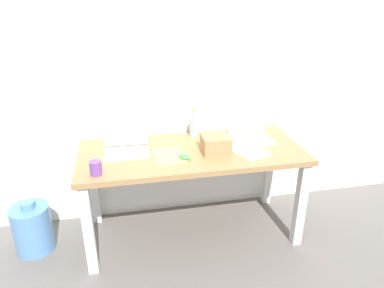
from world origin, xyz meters
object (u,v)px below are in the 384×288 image
object	(u,v)px
coffee_mug	(96,168)
water_cooler_jug	(33,228)
desk	(192,162)
laptop_left	(126,146)
beer_bottle	(194,127)
computer_mouse	(184,157)
laptop_right	(251,136)
cardboard_box	(216,144)

from	to	relation	value
coffee_mug	water_cooler_jug	xyz separation A→B (m)	(-0.55, 0.29, -0.61)
desk	laptop_left	world-z (taller)	laptop_left
beer_bottle	coffee_mug	xyz separation A→B (m)	(-0.77, -0.53, -0.04)
beer_bottle	computer_mouse	bearing A→B (deg)	-110.59
desk	coffee_mug	size ratio (longest dim) A/B	17.87
desk	water_cooler_jug	bearing A→B (deg)	178.54
beer_bottle	computer_mouse	world-z (taller)	beer_bottle
desk	beer_bottle	size ratio (longest dim) A/B	7.52
water_cooler_jug	computer_mouse	bearing A→B (deg)	-8.31
laptop_right	beer_bottle	size ratio (longest dim) A/B	1.57
laptop_left	cardboard_box	distance (m)	0.67
coffee_mug	beer_bottle	bearing A→B (deg)	34.71
laptop_left	computer_mouse	world-z (taller)	laptop_left
desk	laptop_right	bearing A→B (deg)	8.32
beer_bottle	desk	bearing A→B (deg)	-104.30
cardboard_box	water_cooler_jug	size ratio (longest dim) A/B	0.48
beer_bottle	cardboard_box	distance (m)	0.36
laptop_left	cardboard_box	size ratio (longest dim) A/B	1.63
computer_mouse	cardboard_box	distance (m)	0.26
laptop_left	cardboard_box	bearing A→B (deg)	-11.67
computer_mouse	cardboard_box	size ratio (longest dim) A/B	0.49
laptop_left	laptop_right	bearing A→B (deg)	0.62
water_cooler_jug	beer_bottle	bearing A→B (deg)	10.43
coffee_mug	laptop_right	bearing A→B (deg)	15.42
desk	water_cooler_jug	world-z (taller)	desk
cardboard_box	coffee_mug	distance (m)	0.88
desk	laptop_right	size ratio (longest dim) A/B	4.80
computer_mouse	coffee_mug	bearing A→B (deg)	160.53
laptop_right	cardboard_box	size ratio (longest dim) A/B	1.74
laptop_right	beer_bottle	xyz separation A→B (m)	(-0.43, 0.20, 0.04)
laptop_left	laptop_right	world-z (taller)	laptop_left
desk	coffee_mug	xyz separation A→B (m)	(-0.70, -0.26, 0.15)
computer_mouse	coffee_mug	size ratio (longest dim) A/B	1.05
desk	cardboard_box	world-z (taller)	cardboard_box
laptop_left	laptop_right	distance (m)	0.99
coffee_mug	water_cooler_jug	distance (m)	0.87
laptop_right	laptop_left	bearing A→B (deg)	-179.38
desk	coffee_mug	world-z (taller)	coffee_mug
computer_mouse	water_cooler_jug	size ratio (longest dim) A/B	0.23
laptop_left	water_cooler_jug	xyz separation A→B (m)	(-0.76, -0.03, -0.62)
desk	beer_bottle	world-z (taller)	beer_bottle
laptop_left	computer_mouse	xyz separation A→B (m)	(0.40, -0.20, -0.04)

